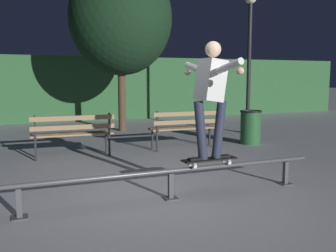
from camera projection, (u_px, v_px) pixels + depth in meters
ground_plane at (166, 195)px, 5.08m from camera, size 90.00×90.00×0.00m
hedge_backdrop at (69, 89)px, 14.00m from camera, size 24.00×1.20×2.35m
grind_rail at (171, 175)px, 4.88m from camera, size 4.33×0.18×0.40m
skateboard at (210, 160)px, 5.07m from camera, size 0.79×0.23×0.09m
skateboarder at (211, 90)px, 4.95m from camera, size 0.62×1.41×1.56m
park_bench_leftmost at (73, 131)px, 7.40m from camera, size 1.61×0.45×0.88m
park_bench_left_center at (186, 125)px, 8.30m from camera, size 1.61×0.45×0.88m
tree_behind_benches at (121, 19)px, 10.82m from camera, size 2.96×2.96×4.90m
lamp_post_right at (249, 45)px, 10.45m from camera, size 0.32×0.32×3.90m
trash_can at (251, 127)px, 8.97m from camera, size 0.52×0.52×0.80m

